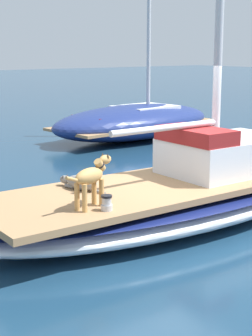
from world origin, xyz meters
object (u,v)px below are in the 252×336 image
dog_grey (80,182)px  deck_winch (107,203)px  sailboat_main (174,200)px  dog_tan (91,177)px  moored_boat_port_side (134,121)px

dog_grey → deck_winch: (1.16, -0.32, -0.01)m
sailboat_main → dog_tan: (0.43, -1.92, 0.75)m
deck_winch → moored_boat_port_side: moored_boat_port_side is taller
dog_tan → sailboat_main: bearing=102.6°
moored_boat_port_side → dog_tan: bearing=-41.6°
sailboat_main → moored_boat_port_side: 8.22m
dog_grey → sailboat_main: bearing=72.3°
sailboat_main → dog_grey: size_ratio=7.71×
sailboat_main → deck_winch: size_ratio=34.75×
moored_boat_port_side → dog_grey: bearing=-43.6°
dog_tan → moored_boat_port_side: moored_boat_port_side is taller
moored_boat_port_side → deck_winch: bearing=-40.3°
sailboat_main → dog_tan: 2.10m
deck_winch → dog_grey: bearing=164.5°
dog_tan → deck_winch: dog_tan is taller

